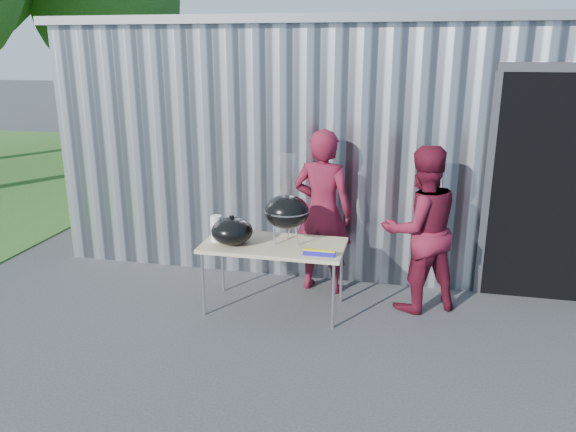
% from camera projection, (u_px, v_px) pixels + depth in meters
% --- Properties ---
extents(ground, '(80.00, 80.00, 0.00)m').
position_uv_depth(ground, '(270.00, 344.00, 5.41)').
color(ground, '#353538').
extents(building, '(8.20, 6.20, 3.10)m').
position_uv_depth(building, '(394.00, 125.00, 9.06)').
color(building, silver).
rests_on(building, ground).
extents(folding_table, '(1.50, 0.75, 0.75)m').
position_uv_depth(folding_table, '(274.00, 247.00, 5.95)').
color(folding_table, tan).
rests_on(folding_table, ground).
extents(kettle_grill, '(0.48, 0.48, 0.95)m').
position_uv_depth(kettle_grill, '(287.00, 205.00, 5.85)').
color(kettle_grill, black).
rests_on(kettle_grill, folding_table).
extents(grill_lid, '(0.44, 0.44, 0.32)m').
position_uv_depth(grill_lid, '(232.00, 231.00, 5.89)').
color(grill_lid, black).
rests_on(grill_lid, folding_table).
extents(paper_towels, '(0.12, 0.12, 0.28)m').
position_uv_depth(paper_towels, '(216.00, 229.00, 5.98)').
color(paper_towels, white).
rests_on(paper_towels, folding_table).
extents(white_tub, '(0.20, 0.15, 0.10)m').
position_uv_depth(white_tub, '(230.00, 230.00, 6.22)').
color(white_tub, white).
rests_on(white_tub, folding_table).
extents(foil_box, '(0.32, 0.05, 0.06)m').
position_uv_depth(foil_box, '(319.00, 253.00, 5.58)').
color(foil_box, '#1C1694').
rests_on(foil_box, folding_table).
extents(person_cook, '(0.75, 0.55, 1.90)m').
position_uv_depth(person_cook, '(323.00, 212.00, 6.38)').
color(person_cook, maroon).
rests_on(person_cook, ground).
extents(person_bystander, '(1.09, 1.00, 1.79)m').
position_uv_depth(person_bystander, '(420.00, 229.00, 5.93)').
color(person_bystander, maroon).
rests_on(person_bystander, ground).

